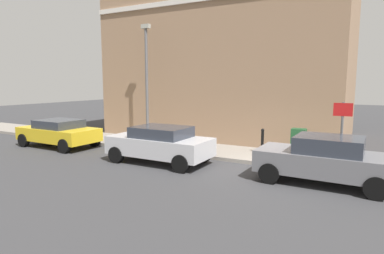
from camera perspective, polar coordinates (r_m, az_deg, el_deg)
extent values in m
plane|color=#38383A|center=(11.85, 13.58, -7.60)|extent=(80.00, 80.00, 0.00)
cube|color=gray|center=(16.03, -5.67, -3.12)|extent=(2.59, 30.00, 0.15)
cube|color=#937256|center=(19.73, 7.05, 13.24)|extent=(7.94, 12.80, 9.98)
cube|color=slate|center=(10.87, 21.95, -5.79)|extent=(1.83, 4.02, 0.67)
cube|color=#2D333D|center=(10.74, 22.74, -2.89)|extent=(1.58, 1.94, 0.51)
cylinder|color=black|center=(10.46, 13.29, -7.84)|extent=(0.23, 0.64, 0.64)
cylinder|color=black|center=(12.00, 15.58, -5.90)|extent=(0.23, 0.64, 0.64)
cylinder|color=black|center=(10.07, 29.41, -9.28)|extent=(0.23, 0.64, 0.64)
cylinder|color=black|center=(11.66, 29.52, -7.04)|extent=(0.23, 0.64, 0.64)
cube|color=#B7B7BC|center=(12.73, -5.66, -3.27)|extent=(1.81, 4.02, 0.69)
cube|color=#2D333D|center=(12.59, -5.33, -0.91)|extent=(1.58, 2.08, 0.43)
cylinder|color=black|center=(13.05, -13.04, -4.72)|extent=(0.22, 0.64, 0.64)
cylinder|color=black|center=(14.31, -8.51, -3.49)|extent=(0.22, 0.64, 0.64)
cylinder|color=black|center=(11.34, -1.99, -6.40)|extent=(0.22, 0.64, 0.64)
cylinder|color=black|center=(12.78, 1.93, -4.78)|extent=(0.22, 0.64, 0.64)
cube|color=gold|center=(17.07, -22.20, -1.12)|extent=(1.91, 4.04, 0.61)
cube|color=#2D333D|center=(16.95, -22.15, 0.49)|extent=(1.65, 1.96, 0.41)
cylinder|color=black|center=(17.80, -27.25, -2.07)|extent=(0.23, 0.64, 0.64)
cylinder|color=black|center=(18.78, -22.82, -1.33)|extent=(0.23, 0.64, 0.64)
cylinder|color=black|center=(15.46, -21.33, -3.11)|extent=(0.23, 0.64, 0.64)
cylinder|color=black|center=(16.58, -16.67, -2.19)|extent=(0.23, 0.64, 0.64)
cube|color=#1E4C28|center=(13.57, 18.02, -2.68)|extent=(0.40, 0.55, 1.15)
cube|color=#333333|center=(13.67, 17.93, -4.88)|extent=(0.46, 0.61, 0.08)
cylinder|color=black|center=(14.02, 12.14, -2.55)|extent=(0.12, 0.12, 0.95)
sphere|color=black|center=(13.94, 12.20, -0.55)|extent=(0.14, 0.14, 0.14)
cylinder|color=#59595B|center=(12.14, 24.56, -1.45)|extent=(0.08, 0.08, 2.30)
cube|color=white|center=(12.02, 24.80, 2.77)|extent=(0.03, 0.56, 0.40)
cube|color=red|center=(12.00, 24.79, 2.77)|extent=(0.01, 0.60, 0.44)
cylinder|color=#59595B|center=(16.42, -7.87, 7.02)|extent=(0.14, 0.14, 5.50)
cube|color=#A5A599|center=(16.63, -8.06, 16.96)|extent=(0.20, 0.44, 0.20)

